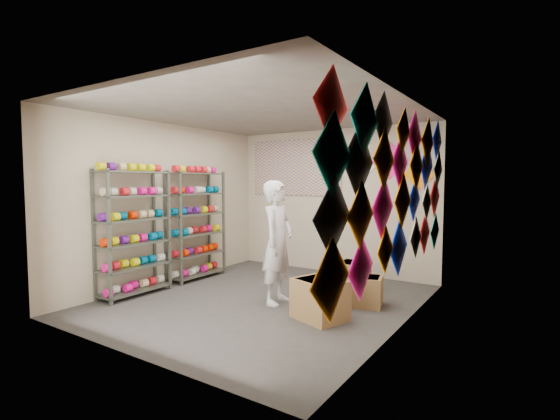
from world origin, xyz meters
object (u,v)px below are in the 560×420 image
Objects in this scene: shelf_rack_front at (134,233)px; shopkeeper at (278,242)px; shelf_rack_back at (196,225)px; carton_a at (320,299)px; carton_b at (363,291)px; carton_c at (352,276)px.

shelf_rack_front is 1.10× the size of shopkeeper.
shelf_rack_back is at bearing 69.91° from shopkeeper.
shelf_rack_front is 2.99m from carton_a.
carton_a is (2.85, -0.72, -0.70)m from shelf_rack_back.
shopkeeper is at bearing -167.20° from carton_b.
shopkeeper is at bearing 179.46° from carton_a.
shelf_rack_back is 3.76× the size of carton_b.
carton_b is (3.10, 0.11, -0.74)m from shelf_rack_back.
shelf_rack_back is (0.00, 1.30, 0.00)m from shelf_rack_front.
carton_c is (2.61, 2.13, -0.73)m from shelf_rack_front.
shelf_rack_front is 3.15× the size of carton_a.
carton_a is at bearing 11.45° from shelf_rack_front.
shelf_rack_back is 2.07m from shopkeeper.
carton_a is 1.19× the size of carton_b.
shelf_rack_front is 3.81× the size of carton_c.
shelf_rack_front is 1.00× the size of shelf_rack_back.
carton_b is 0.87m from carton_c.
carton_c reaches higher than carton_b.
carton_b is at bearing 92.41° from carton_a.
shelf_rack_front is 3.45m from carton_c.
shopkeeper is 3.48× the size of carton_c.
shelf_rack_front is at bearing -90.00° from shelf_rack_back.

